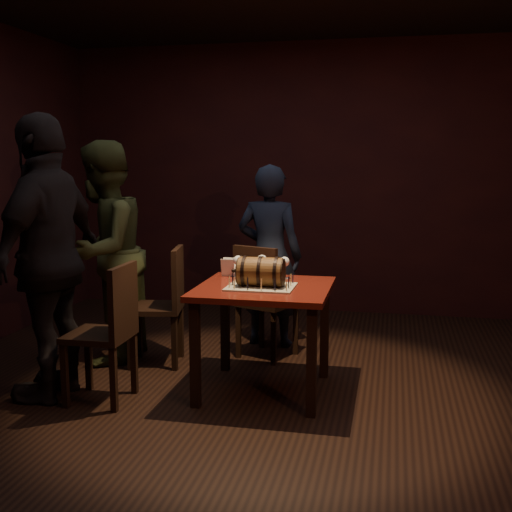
# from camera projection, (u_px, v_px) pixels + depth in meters

# --- Properties ---
(room_shell) EXTENTS (5.04, 5.04, 2.80)m
(room_shell) POSITION_uv_depth(u_px,v_px,m) (251.00, 191.00, 4.30)
(room_shell) COLOR black
(room_shell) RESTS_ON ground
(pub_table) EXTENTS (0.90, 0.90, 0.75)m
(pub_table) POSITION_uv_depth(u_px,v_px,m) (264.00, 302.00, 4.40)
(pub_table) COLOR #50130D
(pub_table) RESTS_ON ground
(cake_board) EXTENTS (0.45, 0.35, 0.01)m
(cake_board) POSITION_uv_depth(u_px,v_px,m) (261.00, 287.00, 4.33)
(cake_board) COLOR #A79E86
(cake_board) RESTS_ON pub_table
(barrel_cake) EXTENTS (0.36, 0.21, 0.21)m
(barrel_cake) POSITION_uv_depth(u_px,v_px,m) (261.00, 272.00, 4.31)
(barrel_cake) COLOR brown
(barrel_cake) RESTS_ON cake_board
(birthday_candles) EXTENTS (0.40, 0.30, 0.09)m
(birthday_candles) POSITION_uv_depth(u_px,v_px,m) (261.00, 280.00, 4.32)
(birthday_candles) COLOR #FBDC96
(birthday_candles) RESTS_ON cake_board
(wine_glass_left) EXTENTS (0.07, 0.07, 0.16)m
(wine_glass_left) POSITION_uv_depth(u_px,v_px,m) (238.00, 261.00, 4.70)
(wine_glass_left) COLOR silver
(wine_glass_left) RESTS_ON pub_table
(wine_glass_mid) EXTENTS (0.07, 0.07, 0.16)m
(wine_glass_mid) POSITION_uv_depth(u_px,v_px,m) (262.00, 261.00, 4.73)
(wine_glass_mid) COLOR silver
(wine_glass_mid) RESTS_ON pub_table
(wine_glass_right) EXTENTS (0.07, 0.07, 0.16)m
(wine_glass_right) POSITION_uv_depth(u_px,v_px,m) (285.00, 263.00, 4.64)
(wine_glass_right) COLOR silver
(wine_glass_right) RESTS_ON pub_table
(pint_of_ale) EXTENTS (0.07, 0.07, 0.15)m
(pint_of_ale) POSITION_uv_depth(u_px,v_px,m) (246.00, 270.00, 4.58)
(pint_of_ale) COLOR silver
(pint_of_ale) RESTS_ON pub_table
(menu_card) EXTENTS (0.10, 0.05, 0.13)m
(menu_card) POSITION_uv_depth(u_px,v_px,m) (229.00, 267.00, 4.75)
(menu_card) COLOR white
(menu_card) RESTS_ON pub_table
(chair_back) EXTENTS (0.52, 0.52, 0.93)m
(chair_back) POSITION_uv_depth(u_px,v_px,m) (262.00, 296.00, 5.15)
(chair_back) COLOR black
(chair_back) RESTS_ON ground
(chair_left_rear) EXTENTS (0.47, 0.47, 0.93)m
(chair_left_rear) POSITION_uv_depth(u_px,v_px,m) (166.00, 299.00, 5.02)
(chair_left_rear) COLOR black
(chair_left_rear) RESTS_ON ground
(chair_left_front) EXTENTS (0.40, 0.40, 0.93)m
(chair_left_front) POSITION_uv_depth(u_px,v_px,m) (110.00, 325.00, 4.23)
(chair_left_front) COLOR black
(chair_left_front) RESTS_ON ground
(person_back) EXTENTS (0.61, 0.44, 1.57)m
(person_back) POSITION_uv_depth(u_px,v_px,m) (269.00, 256.00, 5.52)
(person_back) COLOR #181E30
(person_back) RESTS_ON ground
(person_left_rear) EXTENTS (0.71, 0.89, 1.75)m
(person_left_rear) POSITION_uv_depth(u_px,v_px,m) (103.00, 253.00, 5.06)
(person_left_rear) COLOR #3E4321
(person_left_rear) RESTS_ON ground
(person_left_front) EXTENTS (0.53, 1.15, 1.91)m
(person_left_front) POSITION_uv_depth(u_px,v_px,m) (49.00, 258.00, 4.28)
(person_left_front) COLOR black
(person_left_front) RESTS_ON ground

